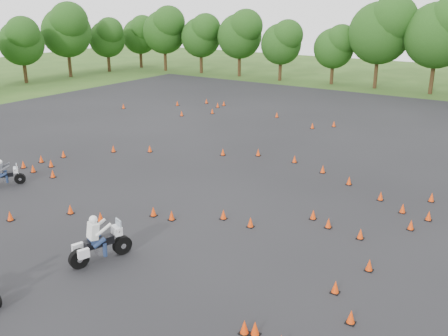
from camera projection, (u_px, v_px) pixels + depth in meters
ground at (178, 214)px, 23.69m from camera, size 140.00×140.00×0.00m
asphalt_pad at (243, 179)px, 28.43m from camera, size 62.00×62.00×0.00m
treeline at (423, 54)px, 48.85m from camera, size 86.98×32.52×10.77m
traffic_cones at (242, 178)px, 27.92m from camera, size 36.84×32.88×0.45m
rider_grey at (5, 172)px, 27.18m from camera, size 1.67×1.96×1.53m
rider_white at (100, 238)px, 19.15m from camera, size 1.56×2.69×1.99m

